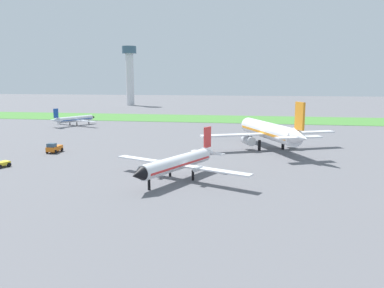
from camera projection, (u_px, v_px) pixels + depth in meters
The scene contains 8 objects.
ground_plane at pixel (189, 162), 66.87m from camera, with size 600.00×600.00×0.00m, color slate.
grass_taxiway_strip at pixel (227, 119), 141.02m from camera, with size 360.00×28.00×0.08m, color #478438.
airplane_foreground_turboprop at pixel (179, 162), 54.64m from camera, with size 21.40×18.57×6.81m.
airplane_midfield_jet at pixel (270, 131), 78.55m from camera, with size 27.57×27.44×10.39m.
airplane_taxiing_turboprop at pixel (75, 119), 120.15m from camera, with size 17.93×15.57×5.76m.
baggage_cart_near_gate at pixel (1, 164), 62.62m from camera, with size 2.50×2.86×0.90m.
pushback_tug_by_runway at pixel (54, 148), 75.40m from camera, with size 2.11×3.64×1.95m.
control_tower at pixel (130, 70), 215.99m from camera, with size 8.00×8.00×33.09m.
Camera 1 is at (12.25, -64.29, 14.07)m, focal length 35.71 mm.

